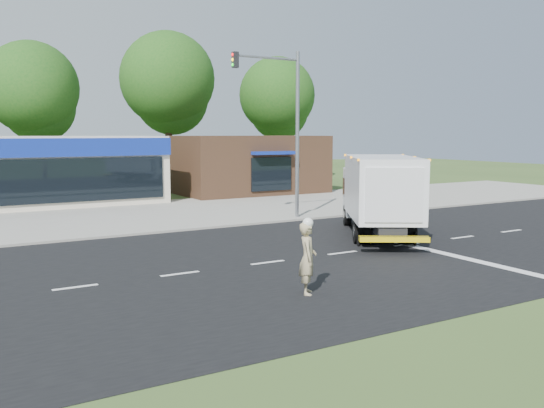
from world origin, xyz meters
The scene contains 11 objects.
ground centered at (0.00, 0.00, 0.00)m, with size 120.00×120.00×0.00m, color #385123.
road_asphalt centered at (0.00, 0.00, 0.00)m, with size 60.00×14.00×0.02m, color black.
sidewalk centered at (0.00, 8.20, 0.06)m, with size 60.00×2.40×0.12m, color gray.
parking_apron centered at (0.00, 14.00, 0.01)m, with size 60.00×9.00×0.02m, color gray.
lane_markings centered at (1.35, -1.35, 0.02)m, with size 55.20×7.00×0.01m.
ems_box_truck centered at (3.23, 1.90, 1.89)m, with size 5.82×7.49×3.28m.
emergency_worker centered at (-3.91, -3.66, 0.98)m, with size 0.74×0.83×2.01m.
retail_strip_mall centered at (-9.00, 19.93, 2.01)m, with size 18.00×6.20×4.00m.
brown_storefront centered at (7.00, 19.98, 2.00)m, with size 10.00×6.70×4.00m.
traffic_signal_pole centered at (2.35, 7.60, 4.92)m, with size 3.51×0.25×8.00m.
background_trees centered at (-0.85, 28.16, 7.38)m, with size 36.77×7.39×12.10m.
Camera 1 is at (-12.03, -15.77, 4.14)m, focal length 38.00 mm.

